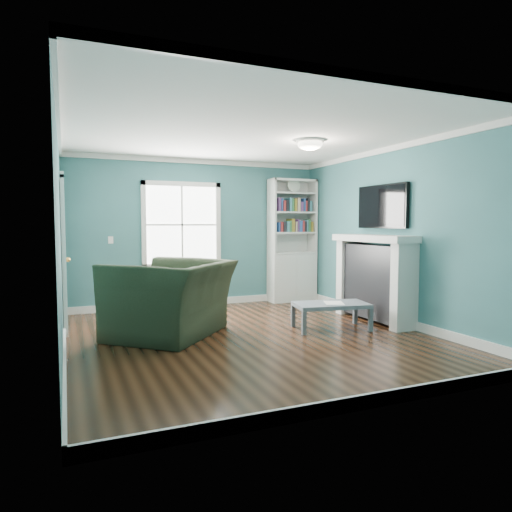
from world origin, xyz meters
name	(u,v)px	position (x,y,z in m)	size (l,w,h in m)	color
floor	(251,337)	(0.00, 0.00, 0.00)	(5.00, 5.00, 0.00)	black
room_walls	(251,215)	(0.00, 0.00, 1.58)	(5.00, 5.00, 5.00)	#35666A
trim	(251,242)	(0.00, 0.00, 1.24)	(4.50, 5.00, 2.60)	white
window	(182,225)	(-0.30, 2.49, 1.45)	(1.40, 0.06, 1.50)	white
bookshelf	(292,253)	(1.77, 2.30, 0.92)	(0.90, 0.35, 2.31)	silver
fireplace	(374,279)	(2.08, 0.20, 0.64)	(0.44, 1.58, 1.30)	black
tv	(382,206)	(2.20, 0.20, 1.72)	(0.06, 1.10, 0.65)	black
door	(63,252)	(-2.22, 1.40, 1.07)	(0.12, 0.98, 2.17)	silver
ceiling_fixture	(310,144)	(0.90, 0.10, 2.55)	(0.38, 0.38, 0.15)	white
light_switch	(111,240)	(-1.50, 2.48, 1.20)	(0.08, 0.01, 0.12)	white
recliner	(172,286)	(-0.93, 0.50, 0.66)	(1.50, 0.98, 1.31)	black
coffee_table	(331,306)	(1.20, 0.00, 0.32)	(1.09, 0.72, 0.37)	#4D555D
paper_sheet	(334,303)	(1.23, -0.02, 0.37)	(0.25, 0.32, 0.00)	white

